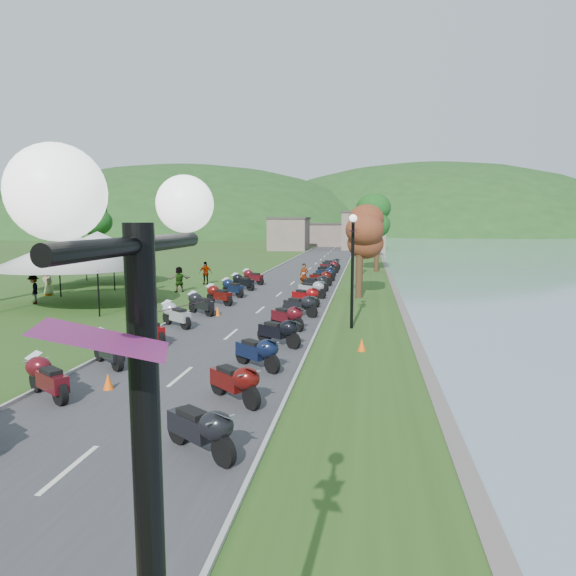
{
  "coord_description": "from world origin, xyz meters",
  "views": [
    {
      "loc": [
        5.63,
        -4.65,
        4.81
      ],
      "look_at": [
        1.58,
        21.56,
        1.3
      ],
      "focal_mm": 32.0,
      "sensor_mm": 36.0,
      "label": 1
    }
  ],
  "objects_px": {
    "vendor_tent_main": "(76,271)",
    "pedestrian_b": "(146,284)",
    "pedestrian_a": "(147,291)",
    "pedestrian_c": "(35,304)"
  },
  "relations": [
    {
      "from": "pedestrian_b",
      "to": "pedestrian_c",
      "type": "height_order",
      "value": "pedestrian_b"
    },
    {
      "from": "vendor_tent_main",
      "to": "pedestrian_a",
      "type": "xyz_separation_m",
      "value": [
        1.32,
        6.31,
        -2.0
      ]
    },
    {
      "from": "vendor_tent_main",
      "to": "pedestrian_b",
      "type": "bearing_deg",
      "value": 92.56
    },
    {
      "from": "vendor_tent_main",
      "to": "pedestrian_b",
      "type": "height_order",
      "value": "vendor_tent_main"
    },
    {
      "from": "pedestrian_b",
      "to": "pedestrian_a",
      "type": "bearing_deg",
      "value": 107.65
    },
    {
      "from": "pedestrian_a",
      "to": "pedestrian_b",
      "type": "height_order",
      "value": "pedestrian_a"
    },
    {
      "from": "vendor_tent_main",
      "to": "pedestrian_c",
      "type": "relative_size",
      "value": 3.47
    },
    {
      "from": "pedestrian_c",
      "to": "pedestrian_b",
      "type": "bearing_deg",
      "value": 132.18
    },
    {
      "from": "vendor_tent_main",
      "to": "pedestrian_c",
      "type": "distance_m",
      "value": 3.48
    },
    {
      "from": "vendor_tent_main",
      "to": "pedestrian_a",
      "type": "bearing_deg",
      "value": 78.17
    }
  ]
}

